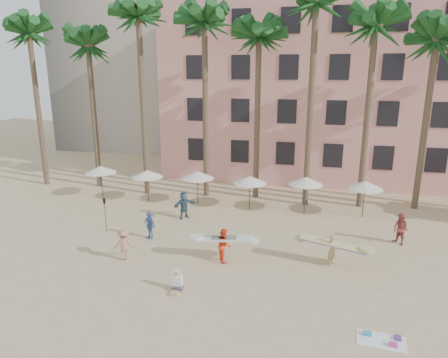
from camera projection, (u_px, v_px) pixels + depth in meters
ground at (224, 302)px, 17.70m from camera, size 120.00×120.00×0.00m
pink_hotel at (356, 91)px, 38.48m from camera, size 35.00×14.00×16.00m
palm_row at (279, 26)px, 28.26m from camera, size 44.40×5.40×16.30m
umbrella_row at (223, 177)px, 29.49m from camera, size 22.50×2.70×2.73m
beach_towel at (383, 340)px, 15.19m from camera, size 1.88×1.15×0.14m
carrier_yellow at (332, 247)px, 20.90m from camera, size 3.49×1.28×1.70m
carrier_white at (224, 244)px, 21.36m from camera, size 3.05×1.11×1.83m
beachgoers at (216, 222)px, 24.60m from camera, size 16.11×8.11×1.92m
paddle at (105, 211)px, 25.13m from camera, size 0.18×0.04×2.23m
seated_man at (177, 284)px, 18.55m from camera, size 0.44×0.77×1.01m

